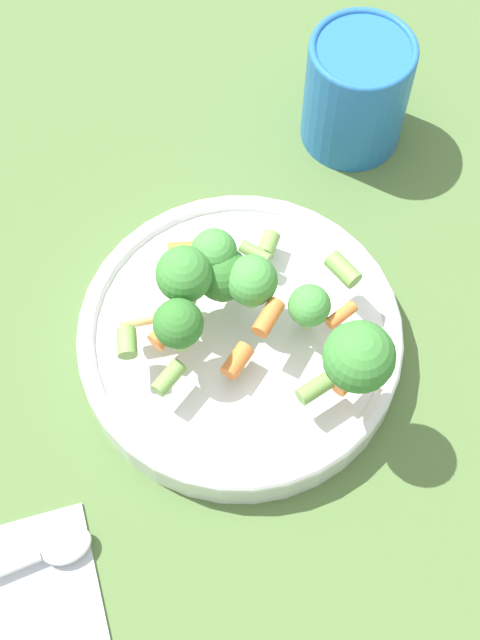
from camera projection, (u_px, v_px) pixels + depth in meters
The scene contains 5 objects.
ground_plane at pixel (240, 350), 0.69m from camera, with size 3.00×3.00×0.00m, color #4C6B38.
bowl at pixel (240, 339), 0.67m from camera, with size 0.24×0.24×0.04m.
pasta_salad at pixel (254, 304), 0.61m from camera, with size 0.19×0.18×0.09m.
cup at pixel (357, 91), 0.74m from camera, with size 0.09×0.09×0.10m.
spoon at pixel (8, 569), 0.60m from camera, with size 0.03×0.19×0.01m.
Camera 1 is at (0.26, -0.13, 0.63)m, focal length 50.00 mm.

